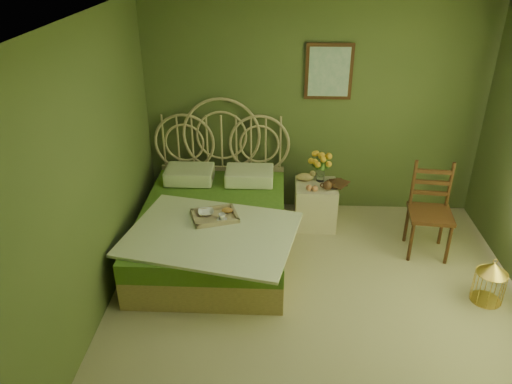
{
  "coord_description": "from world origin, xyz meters",
  "views": [
    {
      "loc": [
        -0.42,
        -3.46,
        3.16
      ],
      "look_at": [
        -0.63,
        1.0,
        0.82
      ],
      "focal_mm": 35.0,
      "sensor_mm": 36.0,
      "label": 1
    }
  ],
  "objects_px": {
    "bed": "(214,224)",
    "chair": "(430,204)",
    "birdcage": "(490,282)",
    "nightstand": "(316,198)"
  },
  "relations": [
    {
      "from": "bed",
      "to": "chair",
      "type": "bearing_deg",
      "value": 3.09
    },
    {
      "from": "chair",
      "to": "birdcage",
      "type": "xyz_separation_m",
      "value": [
        0.39,
        -0.89,
        -0.35
      ]
    },
    {
      "from": "nightstand",
      "to": "chair",
      "type": "bearing_deg",
      "value": -21.86
    },
    {
      "from": "bed",
      "to": "chair",
      "type": "height_order",
      "value": "bed"
    },
    {
      "from": "nightstand",
      "to": "birdcage",
      "type": "bearing_deg",
      "value": -41.12
    },
    {
      "from": "bed",
      "to": "nightstand",
      "type": "relative_size",
      "value": 2.4
    },
    {
      "from": "nightstand",
      "to": "chair",
      "type": "distance_m",
      "value": 1.29
    },
    {
      "from": "bed",
      "to": "nightstand",
      "type": "distance_m",
      "value": 1.3
    },
    {
      "from": "bed",
      "to": "birdcage",
      "type": "xyz_separation_m",
      "value": [
        2.72,
        -0.77,
        -0.1
      ]
    },
    {
      "from": "bed",
      "to": "birdcage",
      "type": "relative_size",
      "value": 5.32
    }
  ]
}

